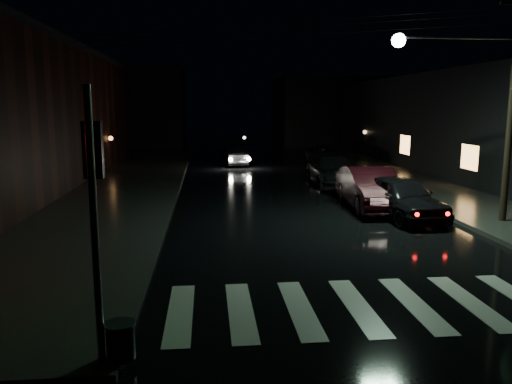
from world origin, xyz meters
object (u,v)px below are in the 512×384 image
object	(u,v)px
parked_car_d	(323,154)
oncoming_car	(233,156)
parked_car_b	(370,188)
parked_car_a	(401,197)
parked_car_c	(332,170)

from	to	relation	value
parked_car_d	oncoming_car	bearing A→B (deg)	-172.28
parked_car_b	parked_car_d	world-z (taller)	parked_car_b
parked_car_a	parked_car_b	xyz separation A→B (m)	(-0.58, 1.75, 0.05)
parked_car_b	parked_car_c	distance (m)	6.11
parked_car_c	parked_car_d	bearing A→B (deg)	80.62
parked_car_a	parked_car_d	bearing A→B (deg)	78.99
parked_car_a	parked_car_d	size ratio (longest dim) A/B	0.99
parked_car_c	oncoming_car	world-z (taller)	parked_car_c
parked_car_a	parked_car_b	size ratio (longest dim) A/B	0.90
parked_car_a	parked_car_d	world-z (taller)	parked_car_a
parked_car_a	parked_car_d	xyz separation A→B (m)	(1.22, 17.72, -0.14)
parked_car_a	parked_car_c	size ratio (longest dim) A/B	0.84
parked_car_c	parked_car_d	world-z (taller)	parked_car_c
parked_car_a	parked_car_b	world-z (taller)	parked_car_b
parked_car_d	oncoming_car	distance (m)	6.47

